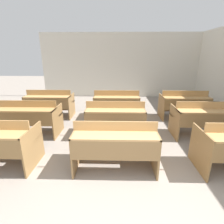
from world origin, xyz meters
TOP-DOWN VIEW (x-y plane):
  - wall_back at (0.00, 6.98)m, footprint 6.89×0.06m
  - bench_front_center at (-0.16, 1.57)m, footprint 1.32×0.72m
  - bench_second_left at (-2.17, 2.82)m, footprint 1.32×0.72m
  - bench_second_center at (-0.17, 2.81)m, footprint 1.32×0.72m
  - bench_second_right at (1.85, 2.83)m, footprint 1.32×0.72m
  - bench_third_left at (-2.16, 4.08)m, footprint 1.32×0.72m
  - bench_third_center at (-0.14, 4.06)m, footprint 1.32×0.72m
  - bench_third_right at (1.85, 4.07)m, footprint 1.32×0.72m
  - wastepaper_bin at (3.15, 4.66)m, footprint 0.25×0.25m

SIDE VIEW (x-z plane):
  - wastepaper_bin at x=3.15m, z-range 0.00..0.37m
  - bench_front_center at x=-0.16m, z-range 0.04..0.89m
  - bench_second_left at x=-2.17m, z-range 0.04..0.89m
  - bench_second_center at x=-0.17m, z-range 0.04..0.89m
  - bench_second_right at x=1.85m, z-range 0.04..0.89m
  - bench_third_left at x=-2.16m, z-range 0.04..0.89m
  - bench_third_center at x=-0.14m, z-range 0.04..0.89m
  - bench_third_right at x=1.85m, z-range 0.04..0.89m
  - wall_back at x=0.00m, z-range 0.00..2.74m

